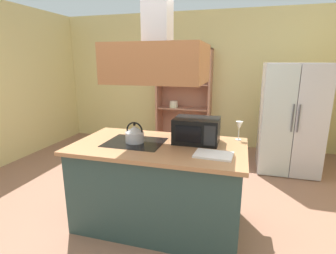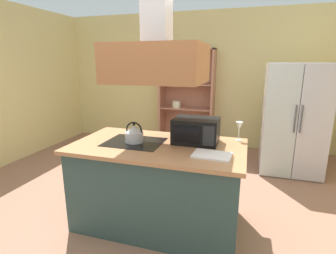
# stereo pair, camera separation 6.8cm
# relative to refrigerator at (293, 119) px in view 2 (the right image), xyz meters

# --- Properties ---
(ground_plane) EXTENTS (7.80, 7.80, 0.00)m
(ground_plane) POSITION_rel_refrigerator_xyz_m (-1.65, -1.91, -0.85)
(ground_plane) COLOR #90644F
(wall_back) EXTENTS (6.00, 0.12, 2.70)m
(wall_back) POSITION_rel_refrigerator_xyz_m (-1.65, 1.09, 0.50)
(wall_back) COLOR #E0CC84
(wall_back) RESTS_ON ground
(kitchen_island) EXTENTS (1.76, 0.98, 0.90)m
(kitchen_island) POSITION_rel_refrigerator_xyz_m (-1.55, -1.95, -0.40)
(kitchen_island) COLOR #2E4543
(kitchen_island) RESTS_ON ground
(range_hood) EXTENTS (0.90, 0.70, 1.17)m
(range_hood) POSITION_rel_refrigerator_xyz_m (-1.55, -1.95, 0.95)
(range_hood) COLOR #A56339
(refrigerator) EXTENTS (0.90, 0.78, 1.71)m
(refrigerator) POSITION_rel_refrigerator_xyz_m (0.00, 0.00, 0.00)
(refrigerator) COLOR #BEB4BA
(refrigerator) RESTS_ON ground
(dish_cabinet) EXTENTS (1.11, 0.40, 1.97)m
(dish_cabinet) POSITION_rel_refrigerator_xyz_m (-1.91, 0.87, 0.02)
(dish_cabinet) COLOR #AE7058
(dish_cabinet) RESTS_ON ground
(kettle) EXTENTS (0.19, 0.19, 0.22)m
(kettle) POSITION_rel_refrigerator_xyz_m (-1.82, -1.95, 0.14)
(kettle) COLOR #BBBAC6
(kettle) RESTS_ON kitchen_island
(cutting_board) EXTENTS (0.35, 0.26, 0.02)m
(cutting_board) POSITION_rel_refrigerator_xyz_m (-0.98, -2.13, 0.05)
(cutting_board) COLOR white
(cutting_board) RESTS_ON kitchen_island
(microwave) EXTENTS (0.46, 0.35, 0.26)m
(microwave) POSITION_rel_refrigerator_xyz_m (-1.19, -1.77, 0.18)
(microwave) COLOR black
(microwave) RESTS_ON kitchen_island
(wine_glass_on_counter) EXTENTS (0.08, 0.08, 0.21)m
(wine_glass_on_counter) POSITION_rel_refrigerator_xyz_m (-0.77, -1.56, 0.20)
(wine_glass_on_counter) COLOR silver
(wine_glass_on_counter) RESTS_ON kitchen_island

